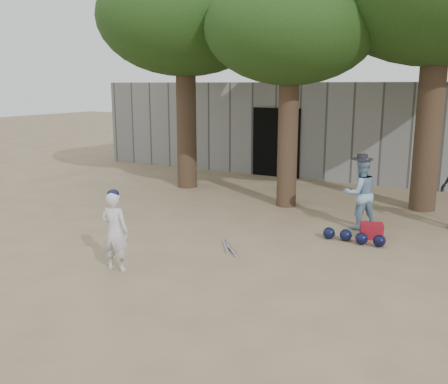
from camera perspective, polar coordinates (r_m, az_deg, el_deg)
The scene contains 8 objects.
ground at distance 9.11m, azimuth -6.38°, elevation -6.64°, with size 70.00×70.00×0.00m, color #937C5E.
boy_player at distance 8.12m, azimuth -12.37°, elevation -4.42°, with size 0.47×0.31×1.29m, color silver.
spectator_blue at distance 10.59m, azimuth 15.29°, elevation -0.16°, with size 0.72×0.56×1.48m, color #7CA1BF.
red_bag at distance 10.11m, azimuth 16.51°, elevation -4.28°, with size 0.42×0.32×0.30m, color maroon.
back_building at distance 18.13m, azimuth 12.65°, elevation 7.38°, with size 16.00×5.24×3.00m.
helmet_row at distance 9.75m, azimuth 14.59°, elevation -4.98°, with size 1.19×0.31×0.23m.
bat_pile at distance 9.08m, azimuth 0.56°, elevation -6.44°, with size 0.67×0.72×0.06m.
tree_row at distance 12.90m, azimuth 9.72°, elevation 19.85°, with size 11.40×5.80×6.69m.
Camera 1 is at (4.98, -7.04, 2.93)m, focal length 40.00 mm.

